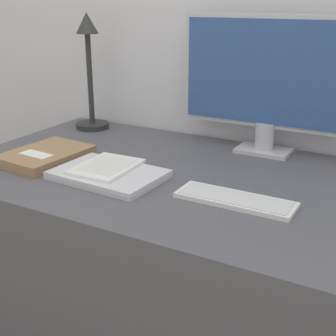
# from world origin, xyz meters

# --- Properties ---
(wall_back) EXTENTS (3.60, 0.05, 2.40)m
(wall_back) POSITION_xyz_m (0.00, 0.58, 1.20)
(wall_back) COLOR silver
(wall_back) RESTS_ON ground_plane
(desk) EXTENTS (1.45, 0.77, 0.73)m
(desk) POSITION_xyz_m (0.00, 0.16, 0.37)
(desk) COLOR #4C4C51
(desk) RESTS_ON ground_plane
(monitor) EXTENTS (0.58, 0.11, 0.43)m
(monitor) POSITION_xyz_m (0.10, 0.47, 0.97)
(monitor) COLOR #B7B7BC
(monitor) RESTS_ON desk
(keyboard) EXTENTS (0.30, 0.10, 0.01)m
(keyboard) POSITION_xyz_m (0.16, 0.05, 0.74)
(keyboard) COLOR silver
(keyboard) RESTS_ON desk
(laptop) EXTENTS (0.31, 0.22, 0.02)m
(laptop) POSITION_xyz_m (-0.20, 0.03, 0.74)
(laptop) COLOR #BCBCC1
(laptop) RESTS_ON desk
(ereader) EXTENTS (0.16, 0.20, 0.01)m
(ereader) POSITION_xyz_m (-0.22, 0.05, 0.76)
(ereader) COLOR white
(ereader) RESTS_ON laptop
(desk_lamp) EXTENTS (0.13, 0.13, 0.43)m
(desk_lamp) POSITION_xyz_m (-0.57, 0.44, 0.97)
(desk_lamp) COLOR #282828
(desk_lamp) RESTS_ON desk
(notebook) EXTENTS (0.21, 0.27, 0.03)m
(notebook) POSITION_xyz_m (-0.47, 0.06, 0.75)
(notebook) COLOR #93704C
(notebook) RESTS_ON desk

